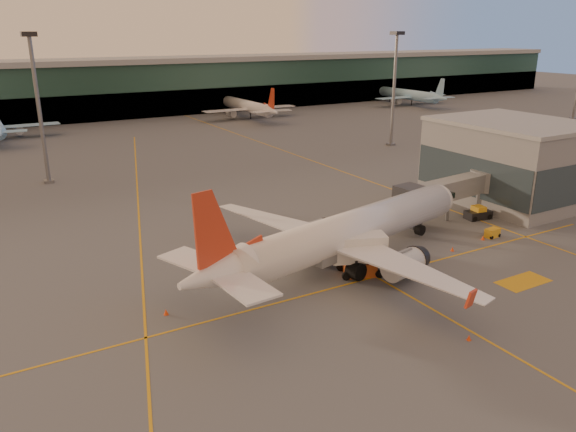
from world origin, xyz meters
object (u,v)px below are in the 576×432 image
catering_truck (358,252)px  gpu_cart (492,233)px  main_airplane (343,235)px  pushback_tug (478,214)px

catering_truck → gpu_cart: bearing=22.7°
catering_truck → main_airplane: bearing=125.9°
main_airplane → pushback_tug: size_ratio=10.65×
main_airplane → pushback_tug: main_airplane is taller
gpu_cart → pushback_tug: (4.27, 6.25, 0.20)m
main_airplane → gpu_cart: (22.99, -1.46, -3.56)m
main_airplane → gpu_cart: size_ratio=19.88×
catering_truck → pushback_tug: catering_truck is taller
gpu_cart → pushback_tug: size_ratio=0.54×
gpu_cart → main_airplane: bearing=170.8°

